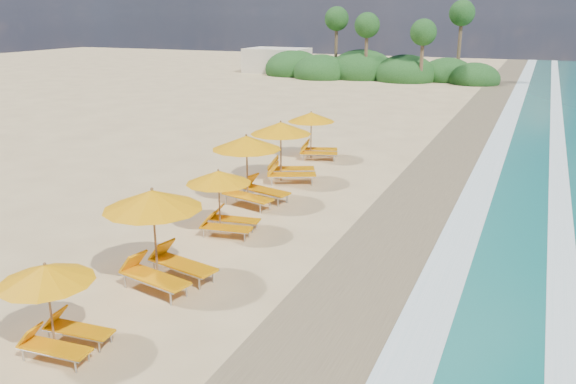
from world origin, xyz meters
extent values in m
plane|color=#D4B37D|center=(0.00, 0.00, 0.00)|extent=(160.00, 160.00, 0.00)
cube|color=#877650|center=(4.00, 0.00, 0.01)|extent=(4.00, 160.00, 0.01)
cube|color=white|center=(5.50, 0.00, 0.03)|extent=(1.20, 160.00, 0.01)
cube|color=white|center=(8.50, 0.00, 0.02)|extent=(0.80, 160.00, 0.01)
cylinder|color=olive|center=(-1.60, -8.98, 0.97)|extent=(0.05, 0.05, 1.94)
cone|color=orange|center=(-1.60, -8.98, 1.77)|extent=(2.14, 2.14, 0.39)
sphere|color=olive|center=(-1.60, -8.98, 1.99)|extent=(0.07, 0.07, 0.07)
cylinder|color=olive|center=(-1.53, -5.31, 1.26)|extent=(0.06, 0.06, 2.52)
cone|color=orange|center=(-1.53, -5.31, 2.31)|extent=(3.07, 3.07, 0.51)
sphere|color=olive|center=(-1.53, -5.31, 2.59)|extent=(0.09, 0.09, 0.09)
cylinder|color=olive|center=(-1.81, -1.42, 1.03)|extent=(0.05, 0.05, 2.06)
cone|color=orange|center=(-1.81, -1.42, 1.89)|extent=(2.40, 2.40, 0.41)
sphere|color=olive|center=(-1.81, -1.42, 2.12)|extent=(0.07, 0.07, 0.07)
cylinder|color=olive|center=(-2.46, 1.84, 1.26)|extent=(0.06, 0.06, 2.52)
cone|color=orange|center=(-2.46, 1.84, 2.31)|extent=(3.16, 3.16, 0.51)
sphere|color=olive|center=(-2.46, 1.84, 2.59)|extent=(0.09, 0.09, 0.09)
cylinder|color=olive|center=(-2.48, 5.02, 1.25)|extent=(0.06, 0.06, 2.50)
cone|color=orange|center=(-2.48, 5.02, 2.29)|extent=(3.41, 3.41, 0.50)
sphere|color=olive|center=(-2.48, 5.02, 2.57)|extent=(0.09, 0.09, 0.09)
cylinder|color=olive|center=(-2.78, 9.33, 1.12)|extent=(0.06, 0.06, 2.25)
cone|color=orange|center=(-2.78, 9.33, 2.06)|extent=(2.93, 2.93, 0.45)
sphere|color=olive|center=(-2.78, 9.33, 2.31)|extent=(0.08, 0.08, 0.08)
ellipsoid|color=#163D14|center=(-6.00, 45.00, 0.62)|extent=(6.40, 6.40, 4.16)
ellipsoid|color=#163D14|center=(-11.00, 46.00, 0.70)|extent=(7.20, 7.20, 4.68)
ellipsoid|color=#163D14|center=(-15.00, 44.00, 0.58)|extent=(6.00, 6.00, 3.90)
ellipsoid|color=#163D14|center=(-2.00, 47.00, 0.55)|extent=(5.60, 5.60, 3.64)
ellipsoid|color=#163D14|center=(-19.00, 46.00, 0.64)|extent=(6.60, 6.60, 4.29)
ellipsoid|color=#163D14|center=(1.00, 45.00, 0.49)|extent=(5.00, 5.00, 3.25)
cylinder|color=brown|center=(-4.00, 43.00, 2.50)|extent=(0.36, 0.36, 5.00)
sphere|color=#163D14|center=(-4.00, 43.00, 5.00)|extent=(2.60, 2.60, 2.60)
cylinder|color=brown|center=(-10.00, 44.00, 2.80)|extent=(0.36, 0.36, 5.60)
sphere|color=#163D14|center=(-10.00, 44.00, 5.60)|extent=(2.60, 2.60, 2.60)
cylinder|color=brown|center=(-14.00, 46.00, 3.10)|extent=(0.36, 0.36, 6.20)
sphere|color=#163D14|center=(-14.00, 46.00, 6.20)|extent=(2.60, 2.60, 2.60)
cylinder|color=brown|center=(-1.00, 47.00, 3.40)|extent=(0.36, 0.36, 6.80)
sphere|color=#163D14|center=(-1.00, 47.00, 6.80)|extent=(2.60, 2.60, 2.60)
cube|color=beige|center=(-22.00, 48.00, 1.40)|extent=(7.00, 5.00, 2.80)
camera|label=1|loc=(7.41, -17.27, 6.95)|focal=36.86mm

